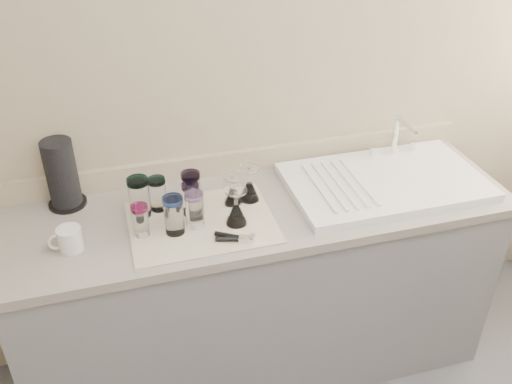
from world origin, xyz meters
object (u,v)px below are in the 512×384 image
object	(u,v)px
tumbler_purple	(191,190)
tumbler_magenta	(141,220)
sink_unit	(385,181)
tumbler_lavender	(195,209)
tumbler_extra	(191,199)
tumbler_teal	(139,197)
goblet_back_left	(232,194)
tumbler_cyan	(158,194)
tumbler_blue	(174,215)
goblet_back_right	(249,189)
goblet_front_left	(236,212)
can_opener	(235,238)
white_mug	(69,239)
paper_towel_roll	(62,175)

from	to	relation	value
tumbler_purple	tumbler_magenta	size ratio (longest dim) A/B	1.20
sink_unit	tumbler_lavender	xyz separation A→B (m)	(-0.83, -0.08, 0.06)
sink_unit	tumbler_extra	bearing A→B (deg)	179.79
tumbler_teal	goblet_back_left	size ratio (longest dim) A/B	1.31
tumbler_cyan	tumbler_lavender	distance (m)	0.19
tumbler_cyan	tumbler_purple	bearing A→B (deg)	-7.51
tumbler_purple	tumbler_blue	bearing A→B (deg)	-121.28
tumbler_lavender	goblet_back_right	world-z (taller)	goblet_back_right
goblet_back_left	goblet_front_left	size ratio (longest dim) A/B	0.83
goblet_back_right	tumbler_purple	bearing A→B (deg)	176.09
goblet_front_left	can_opener	size ratio (longest dim) A/B	1.03
tumbler_purple	goblet_front_left	world-z (taller)	tumbler_purple
white_mug	sink_unit	bearing A→B (deg)	3.81
tumbler_extra	paper_towel_roll	bearing A→B (deg)	155.21
tumbler_cyan	tumbler_magenta	distance (m)	0.17
tumbler_extra	goblet_back_right	size ratio (longest dim) A/B	0.93
tumbler_cyan	paper_towel_roll	xyz separation A→B (m)	(-0.35, 0.14, 0.06)
tumbler_cyan	can_opener	xyz separation A→B (m)	(0.24, -0.28, -0.06)
goblet_back_left	paper_towel_roll	world-z (taller)	paper_towel_roll
goblet_front_left	tumbler_magenta	bearing A→B (deg)	175.52
tumbler_lavender	sink_unit	bearing A→B (deg)	5.31
sink_unit	tumbler_lavender	bearing A→B (deg)	-174.69
tumbler_teal	goblet_front_left	world-z (taller)	tumbler_teal
tumbler_magenta	tumbler_extra	size ratio (longest dim) A/B	0.92
tumbler_magenta	tumbler_blue	distance (m)	0.12
tumbler_purple	tumbler_blue	distance (m)	0.18
tumbler_teal	can_opener	xyz separation A→B (m)	(0.31, -0.26, -0.07)
tumbler_teal	tumbler_purple	bearing A→B (deg)	1.77
goblet_back_left	paper_towel_roll	size ratio (longest dim) A/B	0.44
tumbler_magenta	tumbler_blue	xyz separation A→B (m)	(0.12, -0.02, 0.01)
paper_towel_roll	goblet_back_left	bearing A→B (deg)	-16.29
tumbler_magenta	tumbler_cyan	bearing A→B (deg)	61.06
goblet_front_left	can_opener	world-z (taller)	goblet_front_left
tumbler_blue	goblet_back_left	distance (m)	0.29
tumbler_purple	white_mug	distance (m)	0.49
tumbler_lavender	paper_towel_roll	distance (m)	0.56
tumbler_blue	tumbler_extra	distance (m)	0.13
tumbler_cyan	goblet_front_left	xyz separation A→B (m)	(0.27, -0.18, -0.02)
sink_unit	tumbler_magenta	size ratio (longest dim) A/B	6.55
tumbler_blue	tumbler_extra	world-z (taller)	tumbler_blue
goblet_back_left	tumbler_extra	bearing A→B (deg)	-170.33
tumbler_cyan	can_opener	bearing A→B (deg)	-49.87
tumbler_teal	white_mug	size ratio (longest dim) A/B	1.29
tumbler_cyan	white_mug	xyz separation A→B (m)	(-0.34, -0.16, -0.03)
tumbler_lavender	can_opener	distance (m)	0.19
tumbler_blue	white_mug	world-z (taller)	tumbler_blue
tumbler_teal	goblet_back_left	xyz separation A→B (m)	(0.36, -0.02, -0.04)
tumbler_purple	tumbler_blue	xyz separation A→B (m)	(-0.09, -0.15, 0.00)
white_mug	paper_towel_roll	bearing A→B (deg)	91.56
tumbler_purple	tumbler_lavender	size ratio (longest dim) A/B	1.05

